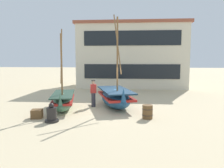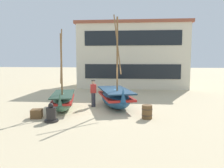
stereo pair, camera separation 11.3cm
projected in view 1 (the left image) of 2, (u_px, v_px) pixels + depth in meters
ground_plane at (111, 109)px, 13.87m from camera, size 120.00×120.00×0.00m
fishing_boat_near_left at (63, 100)px, 13.62m from camera, size 1.92×3.71×4.74m
fishing_boat_centre_large at (115, 97)px, 14.32m from camera, size 2.73×4.29×5.74m
fisherman_by_hull at (93, 94)px, 14.39m from camera, size 0.40×0.31×1.68m
capstan_winch at (52, 115)px, 11.02m from camera, size 0.67×0.67×0.91m
wooden_barrel at (147, 112)px, 11.60m from camera, size 0.56×0.56×0.70m
cargo_crate at (37, 114)px, 11.71m from camera, size 0.64×0.64×0.45m
harbor_building_main at (132, 55)px, 24.92m from camera, size 11.44×6.06×6.68m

